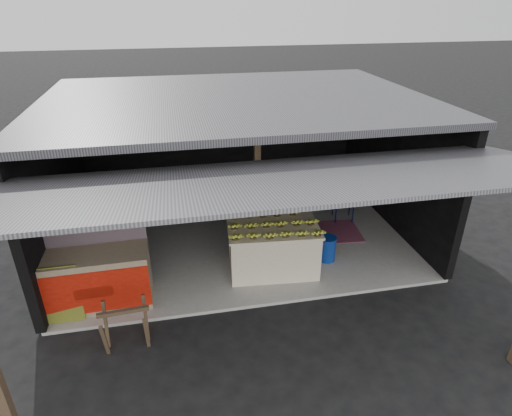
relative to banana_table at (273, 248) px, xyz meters
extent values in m
plane|color=black|center=(-0.41, -0.97, -0.52)|extent=(80.00, 80.00, 0.00)
cube|color=gray|center=(-0.41, 1.53, -0.49)|extent=(7.00, 5.00, 0.06)
cube|color=black|center=(-0.41, 4.03, 0.99)|extent=(7.00, 0.15, 2.90)
cube|color=black|center=(-3.91, 1.53, 0.99)|extent=(0.15, 5.00, 2.90)
cube|color=black|center=(3.09, 1.53, 0.99)|extent=(0.15, 5.00, 2.90)
cube|color=#232326|center=(-0.41, 1.53, 2.44)|extent=(7.20, 5.20, 0.12)
cube|color=#232326|center=(-0.41, -1.92, 2.21)|extent=(7.40, 2.47, 0.48)
cube|color=#4F3B27|center=(-0.11, 0.93, 0.96)|extent=(0.12, 0.12, 2.85)
cube|color=white|center=(0.00, 0.00, -0.02)|extent=(1.68, 1.10, 0.88)
cube|color=white|center=(0.00, 0.00, 0.44)|extent=(1.74, 1.16, 0.04)
cube|color=white|center=(0.11, 1.09, 0.00)|extent=(0.86, 0.60, 0.92)
cube|color=navy|center=(0.11, 0.81, 0.05)|extent=(0.65, 0.06, 0.28)
cube|color=#B21414|center=(0.11, 0.81, -0.28)|extent=(0.41, 0.04, 0.09)
cube|color=#998466|center=(-3.09, -0.36, 0.03)|extent=(1.74, 0.79, 0.97)
cube|color=red|center=(-3.09, -0.75, 0.03)|extent=(1.73, 0.05, 0.76)
cube|color=white|center=(-3.09, -0.76, 0.03)|extent=(0.59, 0.02, 0.19)
cube|color=#1E194D|center=(-3.09, -0.04, 0.92)|extent=(1.73, 0.08, 0.81)
cube|color=black|center=(-3.61, -0.72, 0.03)|extent=(0.66, 0.15, 0.99)
cube|color=#4F3B27|center=(-2.85, -1.66, -0.16)|extent=(0.07, 0.27, 0.70)
cube|color=#4F3B27|center=(-2.27, -1.63, -0.16)|extent=(0.07, 0.27, 0.70)
cube|color=#4F3B27|center=(-2.87, -1.32, -0.16)|extent=(0.07, 0.27, 0.70)
cube|color=#4F3B27|center=(-2.29, -1.28, -0.16)|extent=(0.07, 0.27, 0.70)
cube|color=#4F3B27|center=(-2.57, -1.47, 0.15)|extent=(0.73, 0.10, 0.06)
cylinder|color=navy|center=(1.12, 0.11, -0.23)|extent=(0.32, 0.32, 0.47)
cylinder|color=#090B33|center=(1.83, 1.50, -0.22)|extent=(0.03, 0.03, 0.49)
cylinder|color=#090B33|center=(2.21, 1.43, -0.22)|extent=(0.03, 0.03, 0.49)
cylinder|color=#090B33|center=(1.91, 1.88, -0.22)|extent=(0.03, 0.03, 0.49)
cylinder|color=#090B33|center=(2.29, 1.80, -0.22)|extent=(0.03, 0.03, 0.49)
cube|color=#090B33|center=(2.06, 1.65, 0.03)|extent=(0.55, 0.55, 0.04)
cube|color=#090B33|center=(2.10, 1.86, 0.28)|extent=(0.46, 0.13, 0.50)
cube|color=maroon|center=(1.47, 1.14, -0.46)|extent=(1.59, 1.14, 0.01)
cube|color=black|center=(-1.21, 3.93, 1.39)|extent=(0.32, 0.03, 0.42)
cube|color=#4C4C59|center=(-1.21, 3.91, 1.39)|extent=(0.26, 0.02, 0.34)
cube|color=black|center=(-0.61, 3.93, 1.41)|extent=(0.32, 0.03, 0.42)
cube|color=#4C4C59|center=(-0.61, 3.91, 1.41)|extent=(0.26, 0.02, 0.34)
cube|color=black|center=(0.09, 3.93, 1.43)|extent=(0.32, 0.03, 0.42)
cube|color=#4C4C59|center=(0.09, 3.91, 1.43)|extent=(0.26, 0.02, 0.34)
camera|label=1|loc=(-1.65, -6.56, 4.23)|focal=30.00mm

